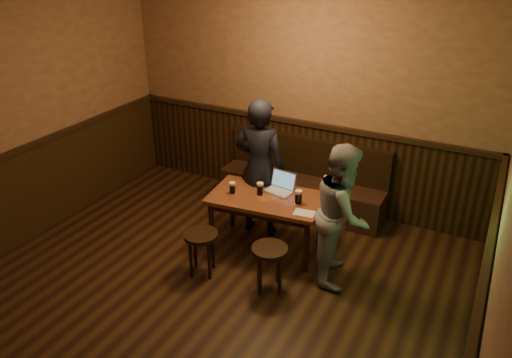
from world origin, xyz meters
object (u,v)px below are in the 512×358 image
object	(u,v)px
pint_right	(298,197)
person_suit	(260,168)
pub_table	(267,203)
pint_mid	(260,189)
bench	(302,187)
stool_left	(201,241)
person_grey	(342,214)
pint_left	(232,188)
laptop	(281,186)
stool_right	(270,256)

from	to	relation	value
pint_right	person_suit	distance (m)	0.70
pub_table	pint_mid	distance (m)	0.18
bench	stool_left	world-z (taller)	bench
person_grey	pint_mid	bearing A→B (deg)	69.91
bench	pint_left	size ratio (longest dim) A/B	15.32
stool_left	pint_mid	world-z (taller)	pint_mid
person_suit	stool_left	bearing A→B (deg)	77.10
bench	laptop	world-z (taller)	bench
stool_left	pint_mid	xyz separation A→B (m)	(0.31, 0.76, 0.36)
stool_right	laptop	distance (m)	0.97
pint_mid	stool_left	bearing A→B (deg)	-112.48
pint_left	person_suit	xyz separation A→B (m)	(0.13, 0.43, 0.10)
pub_table	person_grey	world-z (taller)	person_grey
bench	person_grey	xyz separation A→B (m)	(0.92, -1.18, 0.44)
person_suit	person_grey	xyz separation A→B (m)	(1.17, -0.42, -0.10)
pub_table	stool_left	bearing A→B (deg)	-123.82
pint_mid	pint_right	distance (m)	0.46
bench	stool_left	distance (m)	1.88
bench	person_suit	xyz separation A→B (m)	(-0.25, -0.76, 0.54)
pint_mid	person_suit	xyz separation A→B (m)	(-0.16, 0.31, 0.10)
person_grey	pint_left	bearing A→B (deg)	76.48
pint_left	person_suit	world-z (taller)	person_suit
pint_right	person_suit	world-z (taller)	person_suit
stool_right	pint_right	world-z (taller)	pint_right
bench	laptop	distance (m)	0.97
laptop	person_grey	world-z (taller)	person_grey
stool_left	pint_right	bearing A→B (deg)	44.51
bench	pint_right	distance (m)	1.22
pint_right	bench	bearing A→B (deg)	109.73
pint_mid	laptop	world-z (taller)	laptop
pub_table	pint_left	distance (m)	0.42
pub_table	stool_right	bearing A→B (deg)	-67.38
person_grey	bench	bearing A→B (deg)	23.80
pint_right	person_grey	size ratio (longest dim) A/B	0.11
bench	person_grey	bearing A→B (deg)	-52.09
pub_table	bench	bearing A→B (deg)	83.68
pint_mid	person_suit	size ratio (longest dim) A/B	0.09
pint_mid	pub_table	bearing A→B (deg)	1.03
bench	pub_table	xyz separation A→B (m)	(0.00, -1.08, 0.28)
pub_table	pint_right	distance (m)	0.42
stool_left	pint_left	xyz separation A→B (m)	(0.02, 0.64, 0.35)
bench	pub_table	size ratio (longest dim) A/B	1.64
stool_left	pint_right	distance (m)	1.15
bench	pint_mid	bearing A→B (deg)	-94.34
pub_table	stool_left	distance (m)	0.88
stool_left	pint_mid	size ratio (longest dim) A/B	3.24
laptop	pint_left	bearing A→B (deg)	-137.67
stool_left	stool_right	xyz separation A→B (m)	(0.76, 0.09, 0.00)
pint_mid	pint_left	bearing A→B (deg)	-157.91
laptop	person_grey	size ratio (longest dim) A/B	0.23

